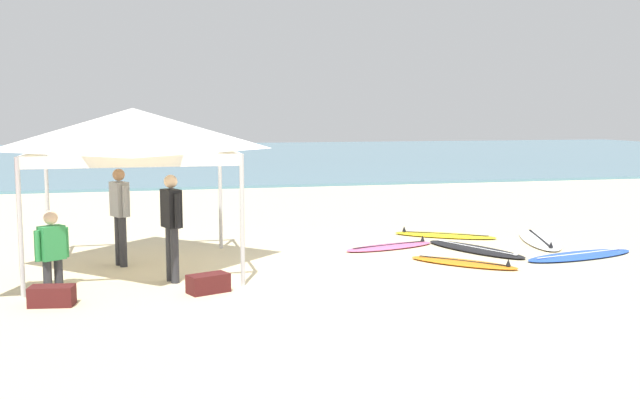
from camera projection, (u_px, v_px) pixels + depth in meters
ground_plane at (311, 270)px, 12.60m from camera, size 80.00×80.00×0.00m
sea at (190, 157)px, 43.12m from camera, size 80.00×36.00×0.10m
canopy_tent at (133, 130)px, 12.36m from camera, size 3.33×3.33×2.75m
surfboard_black at (475, 249)px, 14.29m from camera, size 1.52×2.41×0.19m
surfboard_pink at (390, 246)px, 14.58m from camera, size 2.07×1.07×0.19m
surfboard_blue at (581, 255)px, 13.67m from camera, size 2.57×1.21×0.19m
surfboard_white at (540, 240)px, 15.33m from camera, size 1.48×2.66×0.19m
surfboard_yellow at (444, 235)px, 15.90m from camera, size 2.17×1.69×0.19m
surfboard_orange at (464, 263)px, 13.00m from camera, size 1.76×1.78×0.19m
person_black at (172, 220)px, 11.57m from camera, size 0.34×0.52×1.71m
person_grey at (120, 210)px, 12.78m from camera, size 0.35×0.51×1.71m
person_green at (52, 246)px, 11.17m from camera, size 0.47×0.38×1.20m
gear_bag_near_tent at (52, 296)px, 10.23m from camera, size 0.64×0.41×0.28m
gear_bag_by_pole at (208, 283)px, 10.98m from camera, size 0.68×0.52×0.28m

